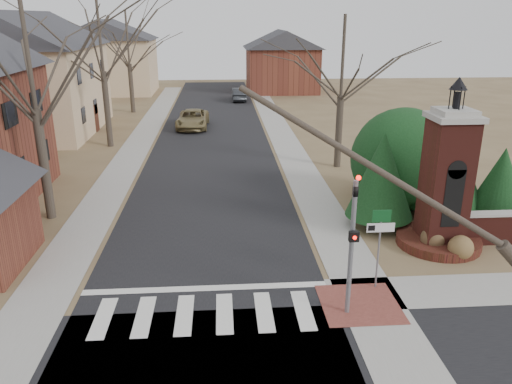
{
  "coord_description": "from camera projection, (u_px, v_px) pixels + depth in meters",
  "views": [
    {
      "loc": [
        0.62,
        -12.19,
        8.46
      ],
      "look_at": [
        1.93,
        6.0,
        2.03
      ],
      "focal_mm": 35.0,
      "sensor_mm": 36.0,
      "label": 1
    }
  ],
  "objects": [
    {
      "name": "ground",
      "position": [
        204.0,
        330.0,
        14.24
      ],
      "size": [
        120.0,
        120.0,
        0.0
      ],
      "primitive_type": "plane",
      "color": "brown",
      "rests_on": "ground"
    },
    {
      "name": "main_street",
      "position": [
        212.0,
        144.0,
        34.93
      ],
      "size": [
        8.0,
        70.0,
        0.01
      ],
      "primitive_type": "cube",
      "color": "black",
      "rests_on": "ground"
    },
    {
      "name": "crosswalk_zone",
      "position": [
        205.0,
        314.0,
        14.99
      ],
      "size": [
        8.0,
        2.2,
        0.02
      ],
      "primitive_type": "cube",
      "color": "silver",
      "rests_on": "ground"
    },
    {
      "name": "stop_bar",
      "position": [
        206.0,
        288.0,
        16.4
      ],
      "size": [
        8.0,
        0.35,
        0.02
      ],
      "primitive_type": "cube",
      "color": "silver",
      "rests_on": "ground"
    },
    {
      "name": "sidewalk_right_main",
      "position": [
        286.0,
        143.0,
        35.28
      ],
      "size": [
        2.0,
        60.0,
        0.02
      ],
      "primitive_type": "cube",
      "color": "gray",
      "rests_on": "ground"
    },
    {
      "name": "sidewalk_left",
      "position": [
        137.0,
        145.0,
        34.58
      ],
      "size": [
        2.0,
        60.0,
        0.02
      ],
      "primitive_type": "cube",
      "color": "gray",
      "rests_on": "ground"
    },
    {
      "name": "curb_apron",
      "position": [
        360.0,
        304.0,
        15.5
      ],
      "size": [
        2.4,
        2.4,
        0.02
      ],
      "primitive_type": "cube",
      "color": "brown",
      "rests_on": "ground"
    },
    {
      "name": "traffic_signal_pole",
      "position": [
        353.0,
        235.0,
        14.21
      ],
      "size": [
        0.28,
        0.41,
        4.5
      ],
      "color": "slate",
      "rests_on": "ground"
    },
    {
      "name": "sign_post",
      "position": [
        380.0,
        233.0,
        15.84
      ],
      "size": [
        0.9,
        0.07,
        2.75
      ],
      "color": "slate",
      "rests_on": "ground"
    },
    {
      "name": "brick_gate_monument",
      "position": [
        444.0,
        193.0,
        18.83
      ],
      "size": [
        3.2,
        3.2,
        6.47
      ],
      "color": "#511D18",
      "rests_on": "ground"
    },
    {
      "name": "house_stucco_left",
      "position": [
        30.0,
        71.0,
        37.19
      ],
      "size": [
        9.8,
        12.8,
        9.28
      ],
      "color": "#D6B58E",
      "rests_on": "ground"
    },
    {
      "name": "house_distant_left",
      "position": [
        109.0,
        55.0,
        57.16
      ],
      "size": [
        10.8,
        8.8,
        8.53
      ],
      "color": "#D6B58E",
      "rests_on": "ground"
    },
    {
      "name": "house_distant_right",
      "position": [
        282.0,
        60.0,
        58.71
      ],
      "size": [
        8.8,
        8.8,
        7.3
      ],
      "color": "brown",
      "rests_on": "ground"
    },
    {
      "name": "evergreen_near",
      "position": [
        382.0,
        175.0,
        20.55
      ],
      "size": [
        2.8,
        2.8,
        4.1
      ],
      "color": "#473D33",
      "rests_on": "ground"
    },
    {
      "name": "evergreen_mid",
      "position": [
        448.0,
        158.0,
        21.8
      ],
      "size": [
        3.4,
        3.4,
        4.7
      ],
      "color": "#473D33",
      "rests_on": "ground"
    },
    {
      "name": "evergreen_far",
      "position": [
        501.0,
        180.0,
        21.23
      ],
      "size": [
        2.4,
        2.4,
        3.3
      ],
      "color": "#473D33",
      "rests_on": "ground"
    },
    {
      "name": "evergreen_mass",
      "position": [
        403.0,
        156.0,
        22.99
      ],
      "size": [
        4.8,
        4.8,
        4.8
      ],
      "primitive_type": "sphere",
      "color": "black",
      "rests_on": "ground"
    },
    {
      "name": "bare_tree_0",
      "position": [
        25.0,
        37.0,
        19.67
      ],
      "size": [
        8.05,
        8.05,
        11.15
      ],
      "color": "#473D33",
      "rests_on": "ground"
    },
    {
      "name": "bare_tree_1",
      "position": [
        99.0,
        24.0,
        31.79
      ],
      "size": [
        8.4,
        8.4,
        11.64
      ],
      "color": "#473D33",
      "rests_on": "ground"
    },
    {
      "name": "bare_tree_2",
      "position": [
        127.0,
        34.0,
        44.32
      ],
      "size": [
        7.35,
        7.35,
        10.19
      ],
      "color": "#473D33",
      "rests_on": "ground"
    },
    {
      "name": "bare_tree_3",
      "position": [
        343.0,
        50.0,
        27.57
      ],
      "size": [
        7.0,
        7.0,
        9.7
      ],
      "color": "#473D33",
      "rests_on": "ground"
    },
    {
      "name": "pickup_truck",
      "position": [
        193.0,
        119.0,
        39.85
      ],
      "size": [
        2.57,
        5.23,
        1.43
      ],
      "primitive_type": "imported",
      "rotation": [
        0.0,
        0.0,
        -0.04
      ],
      "color": "olive",
      "rests_on": "ground"
    },
    {
      "name": "distant_car",
      "position": [
        239.0,
        94.0,
        52.81
      ],
      "size": [
        1.44,
        4.11,
        1.35
      ],
      "primitive_type": "imported",
      "rotation": [
        0.0,
        0.0,
        3.14
      ],
      "color": "#2D3034",
      "rests_on": "ground"
    },
    {
      "name": "dry_shrub_left",
      "position": [
        433.0,
        239.0,
        18.99
      ],
      "size": [
        0.94,
        0.94,
        0.94
      ],
      "primitive_type": "sphere",
      "color": "brown",
      "rests_on": "ground"
    },
    {
      "name": "dry_shrub_right",
      "position": [
        461.0,
        248.0,
        18.27
      ],
      "size": [
        0.92,
        0.92,
        0.92
      ],
      "primitive_type": "sphere",
      "color": "brown",
      "rests_on": "ground"
    }
  ]
}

